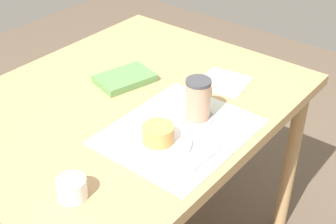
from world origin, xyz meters
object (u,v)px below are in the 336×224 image
dining_table (126,120)px  coffee_mug (198,98)px  sugar_bowl (72,188)px  small_book (125,78)px  pastry_plate (158,143)px  pastry (158,134)px

dining_table → coffee_mug: 0.28m
coffee_mug → sugar_bowl: (-0.44, 0.04, -0.04)m
sugar_bowl → small_book: sugar_bowl is taller
dining_table → small_book: 0.14m
pastry_plate → coffee_mug: size_ratio=1.48×
pastry_plate → pastry: size_ratio=2.11×
dining_table → sugar_bowl: (-0.39, -0.20, 0.10)m
pastry_plate → sugar_bowl: bearing=173.3°
pastry_plate → small_book: bearing=57.2°
pastry_plate → small_book: small_book is taller
small_book → pastry: bearing=-107.9°
dining_table → pastry_plate: size_ratio=6.06×
pastry → coffee_mug: size_ratio=0.70×
dining_table → coffee_mug: bearing=-77.2°
pastry → coffee_mug: coffee_mug is taller
sugar_bowl → small_book: 0.54m
dining_table → pastry: (-0.11, -0.23, 0.12)m
coffee_mug → small_book: (0.03, 0.31, -0.06)m
pastry → coffee_mug: 0.17m
dining_table → sugar_bowl: 0.44m
pastry → dining_table: bearing=63.2°
pastry_plate → pastry: bearing=45.0°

